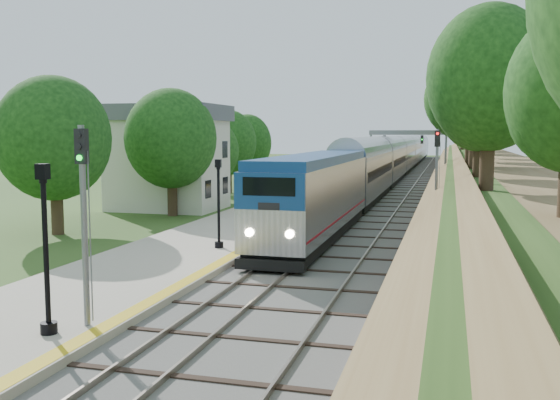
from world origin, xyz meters
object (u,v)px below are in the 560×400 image
(train, at_px, (401,158))
(lamppost_far, at_px, (219,209))
(station_building, at_px, (168,156))
(signal_farside, at_px, (437,168))
(signal_gantry, at_px, (408,143))
(signal_platform, at_px, (84,204))
(lamppost_mid, at_px, (46,259))

(train, height_order, lamppost_far, train)
(station_building, distance_m, signal_farside, 20.91)
(signal_gantry, height_order, signal_platform, signal_gantry)
(train, distance_m, lamppost_mid, 79.05)
(lamppost_far, height_order, signal_platform, signal_platform)
(lamppost_mid, relative_size, signal_platform, 0.82)
(lamppost_far, bearing_deg, lamppost_mid, -89.51)
(signal_gantry, distance_m, signal_farside, 30.66)
(lamppost_far, distance_m, signal_farside, 14.78)
(signal_platform, distance_m, signal_farside, 25.06)
(signal_gantry, distance_m, signal_platform, 54.04)
(station_building, xyz_separation_m, signal_farside, (20.20, -5.42, -0.32))
(signal_gantry, distance_m, lamppost_mid, 55.07)
(lamppost_mid, xyz_separation_m, signal_farside, (9.70, 24.28, 1.32))
(signal_gantry, bearing_deg, train, 95.81)
(signal_gantry, xyz_separation_m, signal_platform, (-5.37, -53.76, -0.95))
(train, bearing_deg, lamppost_mid, -92.54)
(signal_gantry, xyz_separation_m, train, (-2.47, 24.28, -2.56))
(train, relative_size, lamppost_far, 33.33)
(train, bearing_deg, lamppost_far, -93.15)
(lamppost_far, height_order, signal_farside, signal_farside)
(signal_gantry, bearing_deg, lamppost_mid, -96.23)
(lamppost_mid, xyz_separation_m, lamppost_far, (-0.11, 13.33, -0.18))
(signal_gantry, height_order, lamppost_far, signal_gantry)
(lamppost_mid, height_order, signal_platform, signal_platform)
(lamppost_far, bearing_deg, signal_platform, -86.70)
(lamppost_far, relative_size, signal_platform, 0.75)
(station_building, height_order, lamppost_mid, station_building)
(train, height_order, signal_farside, signal_farside)
(station_building, bearing_deg, lamppost_mid, -70.54)
(train, xyz_separation_m, signal_platform, (-2.90, -78.04, 1.61))
(signal_gantry, relative_size, signal_platform, 1.48)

